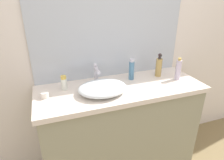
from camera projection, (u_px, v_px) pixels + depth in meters
The scene contains 10 objects.
bathroom_wall_rear at pixel (119, 25), 1.69m from camera, with size 6.00×0.06×2.60m, color silver.
vanity_counter at pixel (120, 130), 1.76m from camera, with size 1.35×0.52×0.86m.
wall_mirror_panel at pixel (111, 15), 1.59m from camera, with size 1.32×0.01×1.06m, color #B2BCC6.
sink_basin at pixel (103, 88), 1.47m from camera, with size 0.37×0.30×0.08m, color silver.
faucet at pixel (96, 73), 1.59m from camera, with size 0.03×0.12×0.17m.
soap_dispenser at pixel (159, 66), 1.75m from camera, with size 0.05×0.05×0.21m.
lotion_bottle at pixel (64, 83), 1.51m from camera, with size 0.05×0.05×0.12m.
perfume_bottle at pixel (178, 70), 1.68m from camera, with size 0.05×0.05×0.19m.
spray_can at pixel (132, 70), 1.68m from camera, with size 0.04×0.04×0.19m.
candle_jar at pixel (45, 95), 1.41m from camera, with size 0.06×0.06×0.04m, color silver.
Camera 1 is at (-0.63, -0.88, 1.56)m, focal length 31.44 mm.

